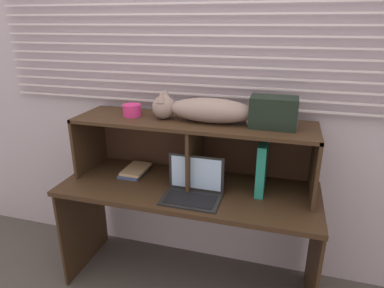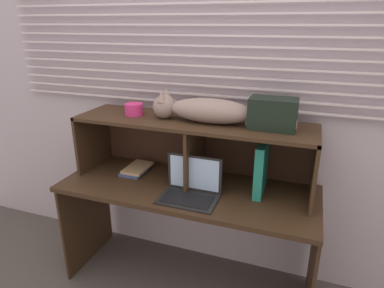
{
  "view_description": "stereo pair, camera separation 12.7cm",
  "coord_description": "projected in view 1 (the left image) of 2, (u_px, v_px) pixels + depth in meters",
  "views": [
    {
      "loc": [
        0.54,
        -1.58,
        1.71
      ],
      "look_at": [
        0.0,
        0.3,
        0.99
      ],
      "focal_mm": 31.15,
      "sensor_mm": 36.0,
      "label": 1
    },
    {
      "loc": [
        0.66,
        -1.54,
        1.71
      ],
      "look_at": [
        0.0,
        0.3,
        0.99
      ],
      "focal_mm": 31.15,
      "sensor_mm": 36.0,
      "label": 2
    }
  ],
  "objects": [
    {
      "name": "book_stack",
      "position": [
        135.0,
        170.0,
        2.27
      ],
      "size": [
        0.15,
        0.24,
        0.04
      ],
      "color": "#3C4E7F",
      "rests_on": "desk"
    },
    {
      "name": "hutch_shelf_unit",
      "position": [
        194.0,
        136.0,
        2.1
      ],
      "size": [
        1.49,
        0.39,
        0.4
      ],
      "color": "#382516",
      "rests_on": "desk"
    },
    {
      "name": "laptop",
      "position": [
        193.0,
        189.0,
        1.95
      ],
      "size": [
        0.34,
        0.22,
        0.23
      ],
      "color": "black",
      "rests_on": "desk"
    },
    {
      "name": "cat",
      "position": [
        205.0,
        110.0,
        1.98
      ],
      "size": [
        0.87,
        0.18,
        0.18
      ],
      "color": "gray",
      "rests_on": "hutch_shelf_unit"
    },
    {
      "name": "binder_upright",
      "position": [
        262.0,
        165.0,
        2.0
      ],
      "size": [
        0.05,
        0.26,
        0.32
      ],
      "primitive_type": "cube",
      "color": "#20846F",
      "rests_on": "desk"
    },
    {
      "name": "back_panel_with_blinds",
      "position": [
        202.0,
        95.0,
        2.21
      ],
      "size": [
        4.4,
        0.08,
        2.5
      ],
      "color": "#BCB0BC",
      "rests_on": "ground"
    },
    {
      "name": "small_basket",
      "position": [
        132.0,
        110.0,
        2.12
      ],
      "size": [
        0.12,
        0.12,
        0.07
      ],
      "primitive_type": "cylinder",
      "color": "#D72F75",
      "rests_on": "hutch_shelf_unit"
    },
    {
      "name": "desk",
      "position": [
        188.0,
        206.0,
        2.13
      ],
      "size": [
        1.6,
        0.61,
        0.74
      ],
      "color": "#382516",
      "rests_on": "ground"
    },
    {
      "name": "storage_box",
      "position": [
        273.0,
        112.0,
        1.88
      ],
      "size": [
        0.26,
        0.16,
        0.18
      ],
      "primitive_type": "cube",
      "color": "black",
      "rests_on": "hutch_shelf_unit"
    }
  ]
}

